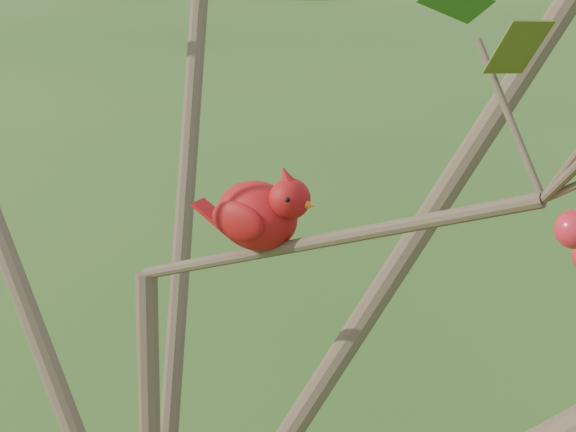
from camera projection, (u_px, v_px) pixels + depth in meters
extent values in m
sphere|color=red|center=(575.00, 229.00, 0.79)|extent=(0.04, 0.04, 0.04)
ellipsoid|color=#9D100D|center=(257.00, 216.00, 1.08)|extent=(0.12, 0.09, 0.09)
sphere|color=#9D100D|center=(290.00, 199.00, 1.04)|extent=(0.06, 0.06, 0.05)
cone|color=#9D100D|center=(287.00, 178.00, 1.03)|extent=(0.04, 0.03, 0.04)
cone|color=#D85914|center=(308.00, 205.00, 1.02)|extent=(0.02, 0.02, 0.02)
ellipsoid|color=black|center=(302.00, 204.00, 1.03)|extent=(0.02, 0.03, 0.03)
cube|color=#9D100D|center=(217.00, 218.00, 1.12)|extent=(0.07, 0.03, 0.04)
ellipsoid|color=#9D100D|center=(269.00, 205.00, 1.11)|extent=(0.08, 0.03, 0.05)
ellipsoid|color=#9D100D|center=(238.00, 221.00, 1.05)|extent=(0.08, 0.03, 0.05)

